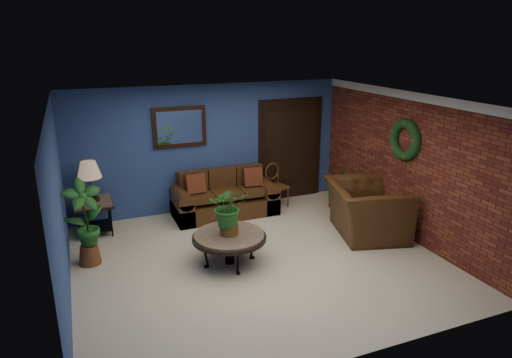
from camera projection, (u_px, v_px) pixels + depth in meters
name	position (u px, v px, depth m)	size (l,w,h in m)	color
floor	(258.00, 260.00, 7.18)	(5.50, 5.50, 0.00)	beige
wall_back	(210.00, 148.00, 9.01)	(5.50, 0.04, 2.50)	navy
wall_left	(59.00, 210.00, 5.81)	(0.04, 5.00, 2.50)	navy
wall_right_brick	(407.00, 166.00, 7.78)	(0.04, 5.00, 2.50)	brown
ceiling	(258.00, 101.00, 6.42)	(5.50, 5.00, 0.02)	silver
crown_molding	(413.00, 96.00, 7.42)	(0.03, 5.00, 0.14)	white
wall_mirror	(180.00, 127.00, 8.61)	(1.02, 0.06, 0.77)	#402414
closet_door	(290.00, 150.00, 9.67)	(1.44, 0.06, 2.18)	black
wreath	(405.00, 140.00, 7.67)	(0.72, 0.72, 0.16)	black
sofa	(224.00, 199.00, 8.96)	(2.00, 0.86, 0.90)	#482C14
coffee_table	(229.00, 238.00, 6.96)	(1.14, 1.14, 0.49)	#494540
end_table	(93.00, 208.00, 8.02)	(0.67, 0.67, 0.61)	#494540
table_lamp	(90.00, 177.00, 7.84)	(0.41, 0.41, 0.69)	#402414
side_chair	(275.00, 182.00, 9.34)	(0.46, 0.46, 0.89)	#593619
armchair	(366.00, 209.00, 8.00)	(1.41, 1.23, 0.92)	#482C14
coffee_plant	(229.00, 208.00, 6.81)	(0.70, 0.65, 0.77)	brown
floor_plant	(336.00, 188.00, 9.27)	(0.36, 0.29, 0.80)	brown
tall_plant	(86.00, 220.00, 6.86)	(0.68, 0.56, 1.36)	brown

